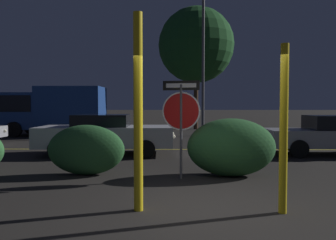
{
  "coord_description": "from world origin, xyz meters",
  "views": [
    {
      "loc": [
        -0.56,
        -5.35,
        1.7
      ],
      "look_at": [
        -0.71,
        3.72,
        1.31
      ],
      "focal_mm": 35.0,
      "sensor_mm": 36.0,
      "label": 1
    }
  ],
  "objects_px": {
    "hedge_bush_2": "(231,147)",
    "passing_car_3": "(330,135)",
    "yellow_pole_right": "(284,129)",
    "yellow_pole_left": "(138,112)",
    "passing_car_2": "(106,134)",
    "street_lamp": "(203,37)",
    "stop_sign": "(181,111)",
    "hedge_bush_1": "(86,150)",
    "tree_0": "(196,45)",
    "delivery_truck": "(51,109)"
  },
  "relations": [
    {
      "from": "yellow_pole_left",
      "to": "hedge_bush_2",
      "type": "xyz_separation_m",
      "value": [
        1.97,
        2.63,
        -0.9
      ]
    },
    {
      "from": "street_lamp",
      "to": "hedge_bush_1",
      "type": "bearing_deg",
      "value": -109.68
    },
    {
      "from": "passing_car_2",
      "to": "tree_0",
      "type": "bearing_deg",
      "value": 159.95
    },
    {
      "from": "yellow_pole_left",
      "to": "street_lamp",
      "type": "distance_m",
      "value": 14.22
    },
    {
      "from": "tree_0",
      "to": "hedge_bush_2",
      "type": "bearing_deg",
      "value": -90.87
    },
    {
      "from": "passing_car_3",
      "to": "street_lamp",
      "type": "height_order",
      "value": "street_lamp"
    },
    {
      "from": "hedge_bush_1",
      "to": "tree_0",
      "type": "bearing_deg",
      "value": 76.59
    },
    {
      "from": "stop_sign",
      "to": "passing_car_2",
      "type": "xyz_separation_m",
      "value": [
        -2.56,
        3.82,
        -0.87
      ]
    },
    {
      "from": "hedge_bush_2",
      "to": "passing_car_3",
      "type": "relative_size",
      "value": 0.48
    },
    {
      "from": "yellow_pole_right",
      "to": "yellow_pole_left",
      "type": "bearing_deg",
      "value": 177.68
    },
    {
      "from": "stop_sign",
      "to": "yellow_pole_right",
      "type": "xyz_separation_m",
      "value": [
        1.56,
        -2.41,
        -0.25
      ]
    },
    {
      "from": "street_lamp",
      "to": "delivery_truck",
      "type": "bearing_deg",
      "value": -179.08
    },
    {
      "from": "street_lamp",
      "to": "stop_sign",
      "type": "bearing_deg",
      "value": -97.72
    },
    {
      "from": "delivery_truck",
      "to": "tree_0",
      "type": "distance_m",
      "value": 11.1
    },
    {
      "from": "hedge_bush_2",
      "to": "stop_sign",
      "type": "bearing_deg",
      "value": -165.58
    },
    {
      "from": "yellow_pole_left",
      "to": "stop_sign",
      "type": "bearing_deg",
      "value": 72.15
    },
    {
      "from": "passing_car_3",
      "to": "delivery_truck",
      "type": "distance_m",
      "value": 14.38
    },
    {
      "from": "stop_sign",
      "to": "tree_0",
      "type": "height_order",
      "value": "tree_0"
    },
    {
      "from": "hedge_bush_2",
      "to": "delivery_truck",
      "type": "xyz_separation_m",
      "value": [
        -8.38,
        10.69,
        0.84
      ]
    },
    {
      "from": "yellow_pole_right",
      "to": "street_lamp",
      "type": "distance_m",
      "value": 14.21
    },
    {
      "from": "passing_car_3",
      "to": "tree_0",
      "type": "xyz_separation_m",
      "value": [
        -3.83,
        12.44,
        5.39
      ]
    },
    {
      "from": "street_lamp",
      "to": "tree_0",
      "type": "bearing_deg",
      "value": 90.51
    },
    {
      "from": "yellow_pole_right",
      "to": "hedge_bush_1",
      "type": "distance_m",
      "value": 4.85
    },
    {
      "from": "passing_car_3",
      "to": "yellow_pole_right",
      "type": "bearing_deg",
      "value": 150.92
    },
    {
      "from": "yellow_pole_right",
      "to": "passing_car_2",
      "type": "xyz_separation_m",
      "value": [
        -4.11,
        6.23,
        -0.62
      ]
    },
    {
      "from": "yellow_pole_left",
      "to": "passing_car_3",
      "type": "bearing_deg",
      "value": 45.68
    },
    {
      "from": "delivery_truck",
      "to": "passing_car_3",
      "type": "bearing_deg",
      "value": -119.79
    },
    {
      "from": "yellow_pole_left",
      "to": "hedge_bush_1",
      "type": "bearing_deg",
      "value": 120.09
    },
    {
      "from": "hedge_bush_2",
      "to": "street_lamp",
      "type": "height_order",
      "value": "street_lamp"
    },
    {
      "from": "yellow_pole_right",
      "to": "passing_car_3",
      "type": "xyz_separation_m",
      "value": [
        3.74,
        6.28,
        -0.65
      ]
    },
    {
      "from": "delivery_truck",
      "to": "passing_car_2",
      "type": "bearing_deg",
      "value": -147.35
    },
    {
      "from": "stop_sign",
      "to": "hedge_bush_1",
      "type": "distance_m",
      "value": 2.55
    },
    {
      "from": "yellow_pole_left",
      "to": "delivery_truck",
      "type": "xyz_separation_m",
      "value": [
        -6.41,
        13.32,
        -0.06
      ]
    },
    {
      "from": "passing_car_3",
      "to": "street_lamp",
      "type": "bearing_deg",
      "value": 29.19
    },
    {
      "from": "passing_car_2",
      "to": "passing_car_3",
      "type": "xyz_separation_m",
      "value": [
        7.85,
        0.05,
        -0.03
      ]
    },
    {
      "from": "tree_0",
      "to": "hedge_bush_1",
      "type": "bearing_deg",
      "value": -103.41
    },
    {
      "from": "hedge_bush_1",
      "to": "hedge_bush_2",
      "type": "xyz_separation_m",
      "value": [
        3.55,
        -0.09,
        0.08
      ]
    },
    {
      "from": "hedge_bush_1",
      "to": "hedge_bush_2",
      "type": "height_order",
      "value": "hedge_bush_2"
    },
    {
      "from": "hedge_bush_2",
      "to": "passing_car_3",
      "type": "height_order",
      "value": "hedge_bush_2"
    },
    {
      "from": "yellow_pole_left",
      "to": "hedge_bush_1",
      "type": "xyz_separation_m",
      "value": [
        -1.58,
        2.73,
        -0.98
      ]
    },
    {
      "from": "hedge_bush_2",
      "to": "passing_car_2",
      "type": "distance_m",
      "value": 5.15
    },
    {
      "from": "yellow_pole_left",
      "to": "delivery_truck",
      "type": "distance_m",
      "value": 14.78
    },
    {
      "from": "hedge_bush_1",
      "to": "street_lamp",
      "type": "distance_m",
      "value": 12.44
    },
    {
      "from": "street_lamp",
      "to": "tree_0",
      "type": "xyz_separation_m",
      "value": [
        -0.05,
        5.17,
        0.47
      ]
    },
    {
      "from": "passing_car_2",
      "to": "passing_car_3",
      "type": "distance_m",
      "value": 7.85
    },
    {
      "from": "yellow_pole_left",
      "to": "delivery_truck",
      "type": "height_order",
      "value": "yellow_pole_left"
    },
    {
      "from": "passing_car_2",
      "to": "tree_0",
      "type": "relative_size",
      "value": 0.54
    },
    {
      "from": "delivery_truck",
      "to": "hedge_bush_2",
      "type": "bearing_deg",
      "value": -141.9
    },
    {
      "from": "hedge_bush_2",
      "to": "tree_0",
      "type": "xyz_separation_m",
      "value": [
        0.24,
        16.0,
        5.38
      ]
    },
    {
      "from": "stop_sign",
      "to": "hedge_bush_2",
      "type": "bearing_deg",
      "value": 25.11
    }
  ]
}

